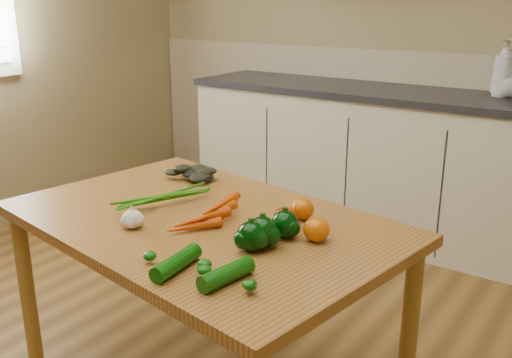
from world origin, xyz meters
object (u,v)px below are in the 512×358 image
at_px(leafy_greens, 190,170).
at_px(tomato_b, 302,209).
at_px(carrot_bunch, 197,208).
at_px(pepper_b, 285,224).
at_px(pepper_c, 251,236).
at_px(garlic_bulb, 132,219).
at_px(soap_bottle_a, 504,68).
at_px(table, 202,239).
at_px(tomato_c, 317,229).
at_px(tomato_a, 284,217).
at_px(soap_bottle_c, 508,81).
at_px(zucchini_b, 176,263).
at_px(pepper_a, 263,232).
at_px(zucchini_a, 226,274).

height_order(leafy_greens, tomato_b, leafy_greens).
distance_m(carrot_bunch, pepper_b, 0.33).
relative_size(pepper_b, pepper_c, 0.98).
relative_size(leafy_greens, garlic_bulb, 2.68).
relative_size(soap_bottle_a, pepper_b, 3.55).
bearing_deg(carrot_bunch, tomato_b, 40.92).
xyz_separation_m(table, pepper_c, (0.29, -0.12, 0.12)).
bearing_deg(pepper_b, carrot_bunch, -175.48).
bearing_deg(tomato_b, soap_bottle_a, 83.23).
distance_m(table, soap_bottle_a, 2.06).
bearing_deg(garlic_bulb, leafy_greens, 110.22).
relative_size(pepper_c, tomato_c, 1.08).
bearing_deg(tomato_b, tomato_a, -99.01).
height_order(soap_bottle_c, tomato_b, soap_bottle_c).
xyz_separation_m(soap_bottle_c, zucchini_b, (-0.33, -2.30, -0.25)).
distance_m(garlic_bulb, tomato_a, 0.49).
bearing_deg(pepper_b, garlic_bulb, -154.05).
bearing_deg(pepper_a, pepper_b, 79.02).
xyz_separation_m(table, zucchini_a, (0.35, -0.32, 0.10)).
relative_size(garlic_bulb, tomato_b, 0.89).
bearing_deg(carrot_bunch, pepper_b, 13.38).
relative_size(leafy_greens, tomato_c, 2.32).
bearing_deg(tomato_c, pepper_a, -131.54).
xyz_separation_m(pepper_a, tomato_b, (-0.01, 0.26, -0.01)).
height_order(soap_bottle_a, soap_bottle_c, soap_bottle_a).
bearing_deg(zucchini_a, soap_bottle_c, 85.66).
height_order(pepper_c, tomato_a, pepper_c).
xyz_separation_m(carrot_bunch, pepper_a, (0.32, -0.07, 0.01)).
xyz_separation_m(soap_bottle_a, carrot_bunch, (-0.51, -1.96, -0.31)).
xyz_separation_m(pepper_a, zucchini_b, (-0.10, -0.27, -0.02)).
height_order(soap_bottle_c, zucchini_b, soap_bottle_c).
xyz_separation_m(garlic_bulb, pepper_c, (0.41, 0.08, 0.01)).
height_order(soap_bottle_c, garlic_bulb, soap_bottle_c).
height_order(carrot_bunch, tomato_c, tomato_c).
xyz_separation_m(garlic_bulb, zucchini_a, (0.48, -0.12, -0.01)).
bearing_deg(soap_bottle_a, pepper_a, -79.70).
height_order(garlic_bulb, pepper_c, pepper_c).
height_order(garlic_bulb, zucchini_a, garlic_bulb).
xyz_separation_m(soap_bottle_c, tomato_b, (-0.24, -1.78, -0.24)).
bearing_deg(table, pepper_a, -5.28).
distance_m(soap_bottle_a, tomato_a, 1.90).
distance_m(soap_bottle_c, carrot_bunch, 2.05).
height_order(pepper_a, pepper_c, pepper_a).
height_order(table, soap_bottle_c, soap_bottle_c).
bearing_deg(pepper_c, soap_bottle_a, 84.30).
distance_m(pepper_a, pepper_b, 0.10).
bearing_deg(tomato_a, pepper_c, -85.17).
bearing_deg(tomato_a, carrot_bunch, -160.83).
height_order(table, zucchini_a, zucchini_a).
bearing_deg(garlic_bulb, carrot_bunch, 60.05).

